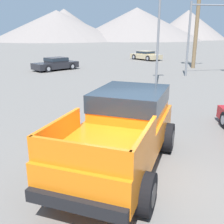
# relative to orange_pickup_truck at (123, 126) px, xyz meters

# --- Properties ---
(ground_plane) EXTENTS (320.00, 320.00, 0.00)m
(ground_plane) POSITION_rel_orange_pickup_truck_xyz_m (0.16, -0.57, -1.08)
(ground_plane) COLOR slate
(orange_pickup_truck) EXTENTS (4.21, 5.33, 1.91)m
(orange_pickup_truck) POSITION_rel_orange_pickup_truck_xyz_m (0.00, 0.00, 0.00)
(orange_pickup_truck) COLOR orange
(orange_pickup_truck) RESTS_ON ground_plane
(parked_car_tan) EXTENTS (3.44, 4.46, 1.12)m
(parked_car_tan) POSITION_rel_orange_pickup_truck_xyz_m (9.20, 26.41, -0.50)
(parked_car_tan) COLOR tan
(parked_car_tan) RESTS_ON ground_plane
(parked_car_dark) EXTENTS (4.42, 3.70, 1.15)m
(parked_car_dark) POSITION_rel_orange_pickup_truck_xyz_m (-1.99, 19.02, -0.49)
(parked_car_dark) COLOR #232328
(parked_car_dark) RESTS_ON ground_plane
(traffic_light_main) EXTENTS (4.58, 0.38, 5.64)m
(traffic_light_main) POSITION_rel_orange_pickup_truck_xyz_m (10.12, 13.38, 2.91)
(traffic_light_main) COLOR slate
(traffic_light_main) RESTS_ON ground_plane
(distant_mountain_range) EXTENTS (168.40, 67.40, 13.68)m
(distant_mountain_range) POSITION_rel_orange_pickup_truck_xyz_m (5.98, 114.81, 5.27)
(distant_mountain_range) COLOR gray
(distant_mountain_range) RESTS_ON ground_plane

